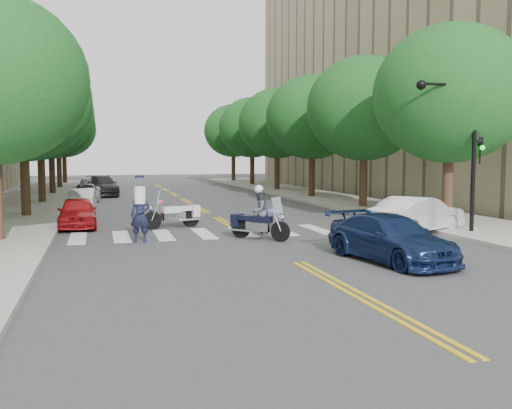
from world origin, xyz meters
name	(u,v)px	position (x,y,z in m)	size (l,w,h in m)	color
ground	(298,263)	(0.00, 0.00, 0.00)	(140.00, 140.00, 0.00)	#38383A
sidewalk_left	(30,203)	(-9.50, 22.00, 0.07)	(5.00, 60.00, 0.15)	#9E9991
sidewalk_right	(321,197)	(9.50, 22.00, 0.07)	(5.00, 60.00, 0.15)	#9E9991
building_right	(491,57)	(26.00, 26.00, 11.00)	(26.00, 44.00, 22.00)	tan
tree_l_1	(22,101)	(-8.80, 14.00, 5.55)	(6.40, 6.40, 8.45)	#382316
tree_l_2	(40,113)	(-8.80, 22.00, 5.55)	(6.40, 6.40, 8.45)	#382316
tree_l_3	(50,120)	(-8.80, 30.00, 5.55)	(6.40, 6.40, 8.45)	#382316
tree_l_4	(58,125)	(-8.80, 38.00, 5.55)	(6.40, 6.40, 8.45)	#382316
tree_l_5	(63,129)	(-8.80, 46.00, 5.55)	(6.40, 6.40, 8.45)	#382316
tree_r_0	(450,94)	(8.80, 6.00, 5.55)	(6.40, 6.40, 8.45)	#382316
tree_r_1	(364,109)	(8.80, 14.00, 5.55)	(6.40, 6.40, 8.45)	#382316
tree_r_2	(312,117)	(8.80, 22.00, 5.55)	(6.40, 6.40, 8.45)	#382316
tree_r_3	(277,123)	(8.80, 30.00, 5.55)	(6.40, 6.40, 8.45)	#382316
tree_r_4	(252,128)	(8.80, 38.00, 5.55)	(6.40, 6.40, 8.45)	#382316
tree_r_5	(233,131)	(8.80, 46.00, 5.55)	(6.40, 6.40, 8.45)	#382316
traffic_signal_pole	(463,136)	(7.72, 3.50, 3.72)	(2.82, 0.42, 6.00)	black
motorcycle_police	(258,215)	(0.06, 4.54, 0.87)	(1.78, 2.00, 1.97)	black
motorcycle_parked	(177,214)	(-2.31, 8.56, 0.56)	(2.42, 1.17, 1.62)	black
officer_standing	(140,216)	(-4.05, 4.96, 0.94)	(0.68, 0.45, 1.88)	#171934
convertible	(418,215)	(6.50, 4.50, 0.72)	(1.52, 4.36, 1.44)	silver
sedan_blue	(391,238)	(2.61, -0.50, 0.66)	(1.86, 4.57, 1.33)	#101E46
parked_car_a	(77,212)	(-6.30, 9.63, 0.64)	(1.52, 3.78, 1.29)	#A41116
parked_car_b	(83,200)	(-6.30, 17.01, 0.59)	(1.26, 3.61, 1.19)	#BABABA
parked_car_c	(85,193)	(-6.30, 23.50, 0.56)	(1.86, 4.03, 1.12)	#A7ABAF
parked_car_d	(102,186)	(-5.25, 27.94, 0.74)	(2.06, 5.08, 1.47)	black
parked_car_e	(88,186)	(-6.30, 30.93, 0.59)	(1.38, 3.44, 1.17)	#A8A8AD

